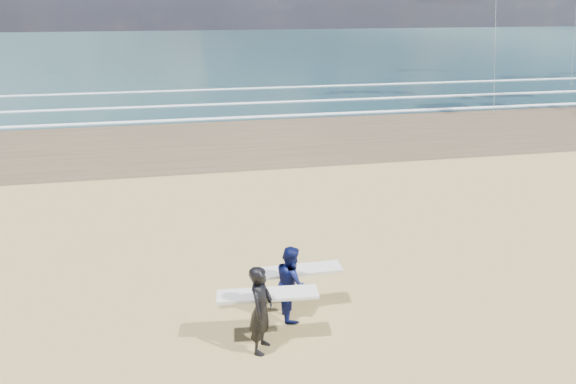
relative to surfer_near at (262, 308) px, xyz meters
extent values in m
cube|color=brown|center=(19.36, 18.27, -1.01)|extent=(220.00, 12.00, 0.01)
cube|color=#1A363A|center=(19.36, 72.27, -1.01)|extent=(220.00, 100.00, 0.02)
cube|color=white|center=(19.36, 23.07, -0.97)|extent=(220.00, 0.50, 0.05)
cube|color=white|center=(19.36, 27.77, -0.97)|extent=(220.00, 0.50, 0.05)
cube|color=white|center=(19.36, 34.27, -0.97)|extent=(220.00, 0.50, 0.05)
imported|color=black|center=(-0.02, -0.04, -0.01)|extent=(0.75, 0.87, 2.01)
cube|color=silver|center=(0.18, 0.31, 0.12)|extent=(2.24, 0.70, 0.07)
imported|color=#0C1348|center=(0.86, 1.09, -0.11)|extent=(0.72, 0.91, 1.83)
cube|color=silver|center=(1.06, 1.44, 0.00)|extent=(2.20, 0.54, 0.07)
cube|color=slate|center=(18.84, 21.54, -0.97)|extent=(0.12, 0.12, 0.10)
cube|color=slate|center=(32.48, 31.34, -0.97)|extent=(0.12, 0.12, 0.10)
camera|label=1|loc=(-1.23, -9.20, 6.12)|focal=32.00mm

